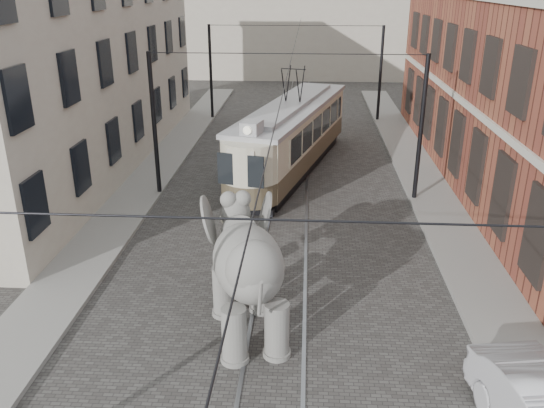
# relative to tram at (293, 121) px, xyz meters

# --- Properties ---
(ground) EXTENTS (120.00, 120.00, 0.00)m
(ground) POSITION_rel_tram_xyz_m (0.02, -9.75, -2.43)
(ground) COLOR #3F3D3B
(tram_rails) EXTENTS (1.54, 80.00, 0.02)m
(tram_rails) POSITION_rel_tram_xyz_m (0.02, -9.75, -2.42)
(tram_rails) COLOR slate
(tram_rails) RESTS_ON ground
(sidewalk_right) EXTENTS (2.00, 60.00, 0.15)m
(sidewalk_right) POSITION_rel_tram_xyz_m (6.02, -9.75, -2.36)
(sidewalk_right) COLOR slate
(sidewalk_right) RESTS_ON ground
(sidewalk_left) EXTENTS (2.00, 60.00, 0.15)m
(sidewalk_left) POSITION_rel_tram_xyz_m (-6.48, -9.75, -2.36)
(sidewalk_left) COLOR slate
(sidewalk_left) RESTS_ON ground
(stucco_building) EXTENTS (7.00, 24.00, 10.00)m
(stucco_building) POSITION_rel_tram_xyz_m (-10.98, 0.25, 2.57)
(stucco_building) COLOR gray
(stucco_building) RESTS_ON ground
(catenary) EXTENTS (11.00, 30.20, 6.00)m
(catenary) POSITION_rel_tram_xyz_m (-0.18, -4.75, 0.57)
(catenary) COLOR black
(catenary) RESTS_ON ground
(tram) EXTENTS (5.59, 12.50, 4.87)m
(tram) POSITION_rel_tram_xyz_m (0.00, 0.00, 0.00)
(tram) COLOR #BCB498
(tram) RESTS_ON ground
(elephant) EXTENTS (4.21, 5.89, 3.25)m
(elephant) POSITION_rel_tram_xyz_m (-0.69, -13.61, -0.81)
(elephant) COLOR #64625D
(elephant) RESTS_ON ground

